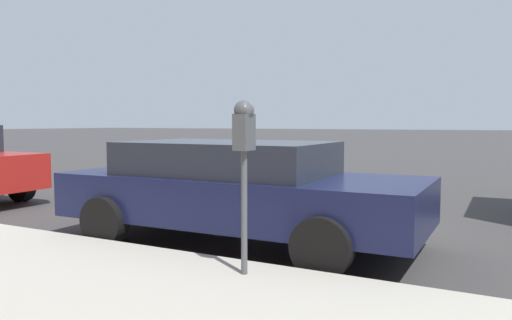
# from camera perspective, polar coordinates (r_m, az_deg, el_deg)

# --- Properties ---
(ground_plane) EXTENTS (220.00, 220.00, 0.00)m
(ground_plane) POSITION_cam_1_polar(r_m,az_deg,el_deg) (7.46, 3.99, -7.89)
(ground_plane) COLOR #3D3A3A
(parking_meter) EXTENTS (0.21, 0.19, 1.64)m
(parking_meter) POSITION_cam_1_polar(r_m,az_deg,el_deg) (4.64, -1.37, 2.12)
(parking_meter) COLOR #4C5156
(parking_meter) RESTS_ON sidewalk
(car_navy) EXTENTS (2.16, 4.71, 1.32)m
(car_navy) POSITION_cam_1_polar(r_m,az_deg,el_deg) (6.50, -2.15, -3.22)
(car_navy) COLOR #14193D
(car_navy) RESTS_ON ground_plane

